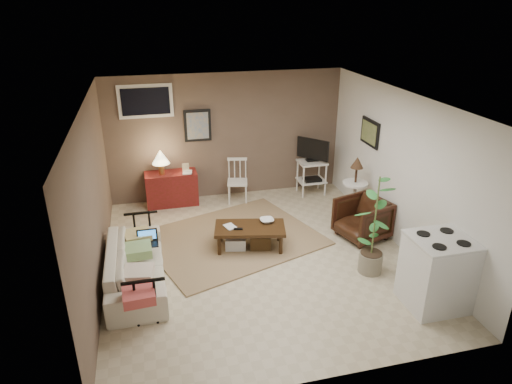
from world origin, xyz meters
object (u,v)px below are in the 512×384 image
object	(u,v)px
tv_stand	(312,165)
sofa	(135,260)
spindle_chair	(237,182)
side_table	(355,181)
potted_plant	(375,222)
red_console	(171,186)
stove	(437,272)
armchair	(362,217)
coffee_table	(249,236)

from	to	relation	value
tv_stand	sofa	bearing A→B (deg)	-145.14
sofa	spindle_chair	size ratio (longest dim) A/B	2.30
side_table	potted_plant	distance (m)	1.69
sofa	spindle_chair	xyz separation A→B (m)	(1.92, 2.37, 0.02)
red_console	stove	xyz separation A→B (m)	(3.03, -3.92, 0.10)
spindle_chair	armchair	size ratio (longest dim) A/B	1.13
red_console	potted_plant	size ratio (longest dim) A/B	0.74
spindle_chair	potted_plant	bearing A→B (deg)	-65.02
tv_stand	stove	world-z (taller)	tv_stand
stove	tv_stand	bearing A→B (deg)	93.97
potted_plant	stove	xyz separation A→B (m)	(0.43, -0.89, -0.31)
spindle_chair	armchair	distance (m)	2.55
side_table	stove	size ratio (longest dim) A/B	1.20
red_console	side_table	size ratio (longest dim) A/B	0.95
sofa	tv_stand	size ratio (longest dim) A/B	1.69
spindle_chair	red_console	bearing A→B (deg)	173.32
potted_plant	stove	bearing A→B (deg)	-64.18
tv_stand	stove	bearing A→B (deg)	-86.03
spindle_chair	potted_plant	size ratio (longest dim) A/B	0.56
armchair	red_console	bearing A→B (deg)	-141.94
side_table	coffee_table	bearing A→B (deg)	-164.06
coffee_table	sofa	bearing A→B (deg)	-162.75
tv_stand	stove	distance (m)	3.80
spindle_chair	armchair	bearing A→B (deg)	-49.02
red_console	coffee_table	bearing A→B (deg)	-61.96
coffee_table	potted_plant	distance (m)	1.94
red_console	spindle_chair	bearing A→B (deg)	-6.68
armchair	potted_plant	distance (m)	1.10
side_table	potted_plant	world-z (taller)	potted_plant
side_table	potted_plant	bearing A→B (deg)	-106.55
red_console	potted_plant	xyz separation A→B (m)	(2.60, -3.03, 0.41)
sofa	red_console	xyz separation A→B (m)	(0.66, 2.52, 0.01)
potted_plant	sofa	bearing A→B (deg)	171.10
red_console	spindle_chair	world-z (taller)	red_console
spindle_chair	tv_stand	bearing A→B (deg)	0.46
red_console	potted_plant	bearing A→B (deg)	-49.41
red_console	armchair	xyz separation A→B (m)	(2.92, -2.07, -0.01)
coffee_table	potted_plant	world-z (taller)	potted_plant
spindle_chair	side_table	size ratio (longest dim) A/B	0.71
potted_plant	tv_stand	bearing A→B (deg)	86.70
red_console	sofa	bearing A→B (deg)	-104.71
side_table	armchair	distance (m)	0.76
stove	side_table	bearing A→B (deg)	88.81
tv_stand	side_table	bearing A→B (deg)	-76.12
red_console	armchair	distance (m)	3.58
red_console	armchair	bearing A→B (deg)	-35.29
side_table	armchair	world-z (taller)	side_table
coffee_table	red_console	size ratio (longest dim) A/B	1.06
coffee_table	stove	distance (m)	2.77
stove	potted_plant	bearing A→B (deg)	115.82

